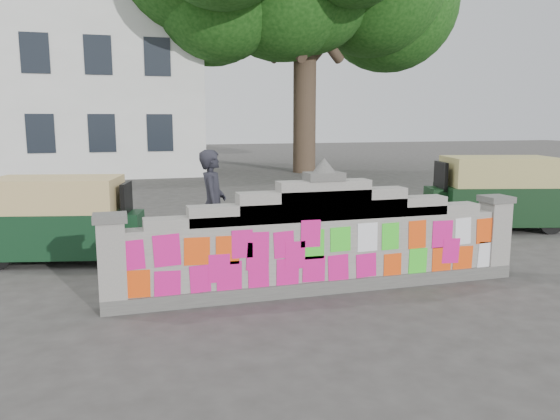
{
  "coord_description": "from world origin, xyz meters",
  "views": [
    {
      "loc": [
        -2.91,
        -7.42,
        2.56
      ],
      "look_at": [
        -0.37,
        1.0,
        1.1
      ],
      "focal_mm": 35.0,
      "sensor_mm": 36.0,
      "label": 1
    }
  ],
  "objects_px": {
    "cyclist_rider": "(213,219)",
    "rickshaw_right": "(495,192)",
    "cyclist_bike": "(214,241)",
    "pedestrian": "(313,216)",
    "rickshaw_left": "(62,218)"
  },
  "relations": [
    {
      "from": "cyclist_rider",
      "to": "rickshaw_right",
      "type": "xyz_separation_m",
      "value": [
        6.96,
        1.78,
        -0.03
      ]
    },
    {
      "from": "cyclist_bike",
      "to": "pedestrian",
      "type": "xyz_separation_m",
      "value": [
        2.02,
        0.66,
        0.21
      ]
    },
    {
      "from": "rickshaw_left",
      "to": "rickshaw_right",
      "type": "xyz_separation_m",
      "value": [
        9.45,
        0.21,
        0.09
      ]
    },
    {
      "from": "cyclist_bike",
      "to": "cyclist_rider",
      "type": "relative_size",
      "value": 1.12
    },
    {
      "from": "rickshaw_left",
      "to": "cyclist_bike",
      "type": "bearing_deg",
      "value": -19.1
    },
    {
      "from": "cyclist_bike",
      "to": "rickshaw_right",
      "type": "height_order",
      "value": "rickshaw_right"
    },
    {
      "from": "cyclist_bike",
      "to": "rickshaw_left",
      "type": "distance_m",
      "value": 2.96
    },
    {
      "from": "rickshaw_left",
      "to": "rickshaw_right",
      "type": "height_order",
      "value": "rickshaw_right"
    },
    {
      "from": "rickshaw_left",
      "to": "pedestrian",
      "type": "bearing_deg",
      "value": 1.75
    },
    {
      "from": "cyclist_rider",
      "to": "rickshaw_right",
      "type": "bearing_deg",
      "value": -61.3
    },
    {
      "from": "cyclist_bike",
      "to": "rickshaw_right",
      "type": "bearing_deg",
      "value": -61.3
    },
    {
      "from": "pedestrian",
      "to": "cyclist_rider",
      "type": "bearing_deg",
      "value": -76.79
    },
    {
      "from": "cyclist_bike",
      "to": "rickshaw_right",
      "type": "xyz_separation_m",
      "value": [
        6.96,
        1.78,
        0.35
      ]
    },
    {
      "from": "cyclist_bike",
      "to": "rickshaw_left",
      "type": "height_order",
      "value": "rickshaw_left"
    },
    {
      "from": "cyclist_bike",
      "to": "cyclist_rider",
      "type": "height_order",
      "value": "cyclist_rider"
    }
  ]
}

